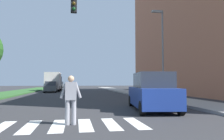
{
  "coord_description": "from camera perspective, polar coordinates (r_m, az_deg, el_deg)",
  "views": [
    {
      "loc": [
        0.56,
        -0.63,
        1.44
      ],
      "look_at": [
        3.77,
        17.63,
        2.58
      ],
      "focal_mm": 33.25,
      "sensor_mm": 36.0,
      "label": 1
    }
  ],
  "objects": [
    {
      "name": "sedan_distant",
      "position": [
        47.28,
        -15.14,
        -4.2
      ],
      "size": [
        1.86,
        4.05,
        1.65
      ],
      "color": "silver",
      "rests_on": "ground_plane"
    },
    {
      "name": "truck_box_delivery",
      "position": [
        36.37,
        -15.77,
        -3.07
      ],
      "size": [
        2.4,
        6.2,
        3.1
      ],
      "color": "black",
      "rests_on": "ground_plane"
    },
    {
      "name": "suv_crossing",
      "position": [
        11.24,
        10.93,
        -6.06
      ],
      "size": [
        2.52,
        4.81,
        1.97
      ],
      "color": "navy",
      "rests_on": "ground_plane"
    },
    {
      "name": "crosswalk",
      "position": [
        7.43,
        -14.57,
        -14.57
      ],
      "size": [
        5.85,
        2.2,
        0.01
      ],
      "color": "silver",
      "rests_on": "ground_plane"
    },
    {
      "name": "ground_plane",
      "position": [
        30.67,
        -11.08,
        -6.14
      ],
      "size": [
        140.0,
        140.0,
        0.0
      ],
      "primitive_type": "plane",
      "color": "#2D2D30"
    },
    {
      "name": "sedan_far_horizon",
      "position": [
        61.81,
        -13.94,
        -3.99
      ],
      "size": [
        2.03,
        4.16,
        1.75
      ],
      "color": "#474C51",
      "rests_on": "ground_plane"
    },
    {
      "name": "street_lamp_right",
      "position": [
        18.3,
        13.52,
        6.51
      ],
      "size": [
        1.02,
        0.24,
        7.5
      ],
      "color": "slate",
      "rests_on": "sidewalk_right"
    },
    {
      "name": "sedan_midblock",
      "position": [
        32.64,
        -16.46,
        -4.55
      ],
      "size": [
        1.99,
        4.51,
        1.64
      ],
      "color": "#474C51",
      "rests_on": "ground_plane"
    },
    {
      "name": "pedestrian_performer",
      "position": [
        7.35,
        -11.28,
        -7.42
      ],
      "size": [
        0.75,
        0.25,
        1.69
      ],
      "color": "gray",
      "rests_on": "ground_plane"
    },
    {
      "name": "apartment_block_right",
      "position": [
        29.46,
        26.73,
        12.44
      ],
      "size": [
        10.62,
        34.62,
        18.7
      ],
      "primitive_type": "cube",
      "color": "#B76B4C",
      "rests_on": "ground_plane"
    },
    {
      "name": "sidewalk_right",
      "position": [
        29.71,
        5.31,
        -6.13
      ],
      "size": [
        3.0,
        64.0,
        0.15
      ],
      "primitive_type": "cube",
      "color": "#9E9991",
      "rests_on": "ground_plane"
    },
    {
      "name": "median_strip",
      "position": [
        29.84,
        -26.22,
        -5.77
      ],
      "size": [
        4.18,
        64.0,
        0.15
      ],
      "primitive_type": "cube",
      "color": "#2D5B28",
      "rests_on": "ground_plane"
    }
  ]
}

